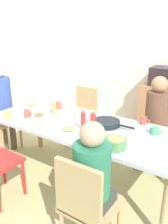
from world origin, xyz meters
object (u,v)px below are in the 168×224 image
(plate_0, at_px, (32,106))
(plate_2, at_px, (39,116))
(person_4, at_px, (156,116))
(cup_2, at_px, (59,105))
(cup_0, at_px, (155,131))
(microwave, at_px, (167,77))
(person_3, at_px, (93,178))
(cup_5, at_px, (144,121))
(bottle_0, at_px, (83,121))
(cup_3, at_px, (27,113))
(cup_4, at_px, (7,115))
(person_1, at_px, (0,100))
(plate_1, at_px, (69,130))
(chair_4, at_px, (157,130))
(bowl_0, at_px, (116,142))
(bottle_2, at_px, (93,119))
(cup_6, at_px, (78,113))
(chair_3, at_px, (86,203))
(dining_table, at_px, (84,131))
(bottle_1, at_px, (54,107))
(side_cabinet, at_px, (163,113))
(chair_0, at_px, (83,113))
(serving_pan, at_px, (107,123))

(plate_0, distance_m, plate_2, 0.42)
(person_4, bearing_deg, cup_2, -157.64)
(cup_0, height_order, microwave, microwave)
(person_3, distance_m, plate_0, 1.75)
(cup_5, bearing_deg, plate_0, -170.32)
(plate_2, relative_size, bottle_0, 0.80)
(cup_3, bearing_deg, cup_2, 75.60)
(plate_0, height_order, cup_4, cup_4)
(person_1, bearing_deg, plate_1, -9.40)
(person_1, height_order, cup_0, person_1)
(chair_4, bearing_deg, bowl_0, -91.84)
(plate_1, height_order, bottle_2, bottle_2)
(chair_4, bearing_deg, bottle_2, -119.82)
(plate_0, xyz_separation_m, cup_6, (0.74, 0.05, 0.03))
(chair_3, height_order, cup_6, chair_3)
(cup_0, relative_size, bottle_2, 0.67)
(dining_table, relative_size, person_3, 2.00)
(cup_6, bearing_deg, bottle_1, -158.07)
(bottle_2, bearing_deg, bottle_1, 175.32)
(chair_3, distance_m, plate_1, 0.88)
(person_1, relative_size, cup_4, 12.02)
(chair_3, distance_m, bottle_2, 1.01)
(cup_2, height_order, cup_6, cup_2)
(person_4, height_order, side_cabinet, person_4)
(dining_table, height_order, side_cabinet, side_cabinet)
(chair_0, height_order, bowl_0, chair_0)
(microwave, bearing_deg, cup_0, -77.57)
(serving_pan, xyz_separation_m, cup_4, (-1.11, -0.46, 0.01))
(bowl_0, xyz_separation_m, cup_3, (-1.23, 0.11, -0.01))
(serving_pan, height_order, bottle_2, bottle_2)
(chair_3, distance_m, person_3, 0.19)
(bottle_1, bearing_deg, person_1, -176.23)
(person_4, xyz_separation_m, cup_0, (0.16, -0.54, 0.05))
(dining_table, bearing_deg, plate_1, -97.99)
(person_4, relative_size, plate_2, 5.84)
(plate_0, relative_size, bottle_1, 1.06)
(cup_6, bearing_deg, plate_2, -144.00)
(side_cabinet, bearing_deg, cup_3, -120.57)
(person_4, distance_m, bowl_0, 1.03)
(cup_4, height_order, cup_6, cup_6)
(cup_0, xyz_separation_m, cup_5, (-0.19, 0.19, 0.01))
(plate_1, distance_m, serving_pan, 0.43)
(cup_3, bearing_deg, person_4, 35.92)
(plate_0, xyz_separation_m, bottle_0, (1.05, -0.30, 0.11))
(cup_3, distance_m, side_cabinet, 2.19)
(person_1, relative_size, bowl_0, 6.44)
(person_4, height_order, cup_5, person_4)
(microwave, bearing_deg, person_1, -137.70)
(person_3, relative_size, microwave, 2.39)
(cup_6, bearing_deg, plate_0, -176.16)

